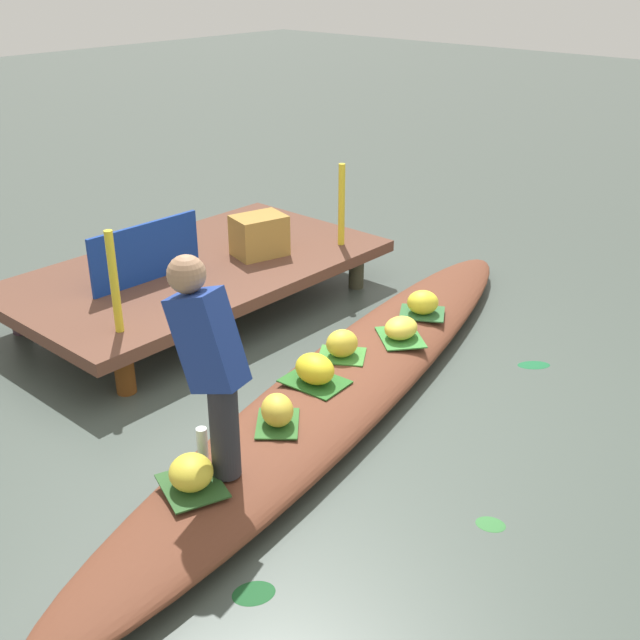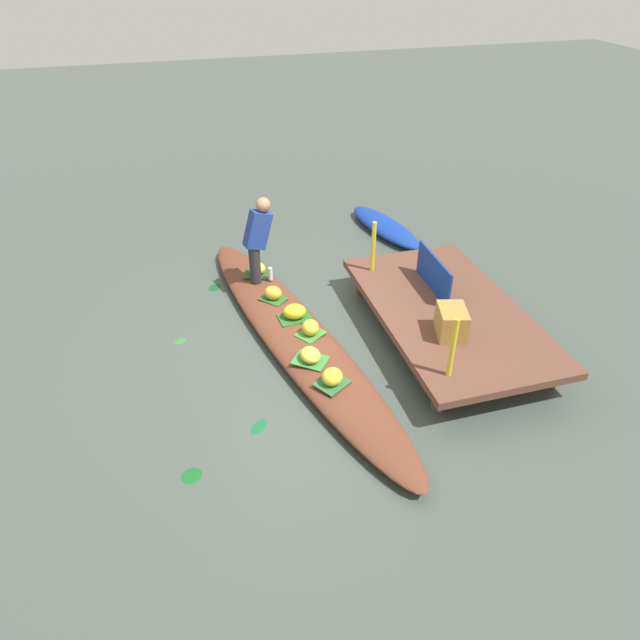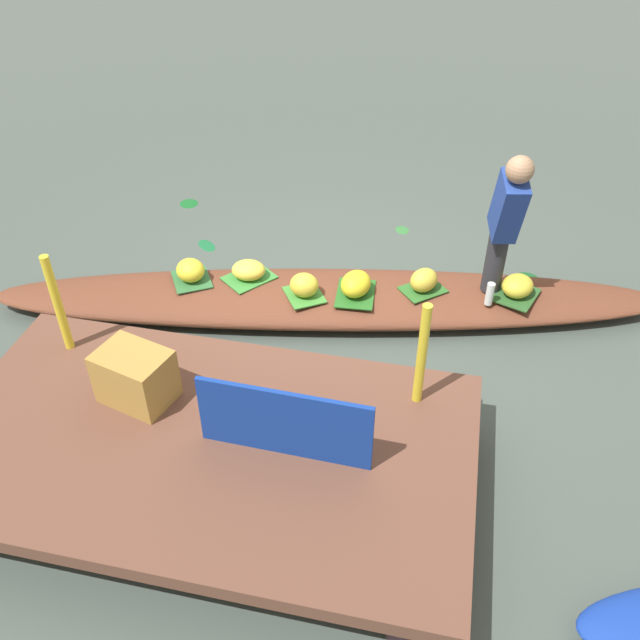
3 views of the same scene
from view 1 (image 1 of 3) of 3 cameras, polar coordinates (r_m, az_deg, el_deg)
The scene contains 24 objects.
canal_water at distance 5.47m, azimuth 1.67°, elevation -5.86°, with size 40.00×40.00×0.00m, color #424C45.
dock_platform at distance 6.79m, azimuth -8.96°, elevation 3.59°, with size 3.20×1.80×0.41m.
vendor_boat at distance 5.41m, azimuth 1.68°, elevation -4.82°, with size 5.59×0.83×0.23m, color brown.
leaf_mat_0 at distance 5.84m, azimuth 5.88°, elevation -1.26°, with size 0.39×0.30×0.01m, color #378134.
banana_bunch_0 at distance 5.80m, azimuth 5.91°, elevation -0.58°, with size 0.28×0.23×0.16m, color yellow.
leaf_mat_1 at distance 4.34m, azimuth -9.29°, elevation -11.83°, with size 0.37×0.31×0.01m, color #295325.
banana_bunch_1 at distance 4.29m, azimuth -9.37°, elevation -10.88°, with size 0.26×0.24×0.18m, color gold.
leaf_mat_2 at distance 5.23m, azimuth -0.38°, elevation -4.50°, with size 0.42×0.30×0.01m, color #266221.
banana_bunch_2 at distance 5.18m, azimuth -0.38°, elevation -3.57°, with size 0.30×0.23×0.19m, color yellow.
leaf_mat_3 at distance 6.24m, azimuth 7.44°, elevation 0.51°, with size 0.35×0.30×0.01m, color #2F6534.
banana_bunch_3 at distance 6.21m, azimuth 7.49°, elevation 1.28°, with size 0.25×0.23×0.19m, color yellow.
leaf_mat_4 at distance 5.55m, azimuth 1.60°, elevation -2.60°, with size 0.33×0.28×0.01m, color #3E8532.
banana_bunch_4 at distance 5.51m, azimuth 1.61°, elevation -1.71°, with size 0.23×0.21×0.19m, color yellow.
leaf_mat_5 at distance 4.80m, azimuth -3.11°, elevation -7.53°, with size 0.34×0.25×0.01m, color #2C6226.
banana_bunch_5 at distance 4.75m, azimuth -3.13°, elevation -6.56°, with size 0.25×0.20×0.19m, color gold.
vendor_person at distance 4.08m, azimuth -8.07°, elevation -2.71°, with size 0.26×0.45×1.24m.
water_bottle at distance 4.50m, azimuth -8.57°, elevation -8.85°, with size 0.06×0.06×0.19m, color silver.
market_banner at distance 6.40m, azimuth -12.57°, elevation 4.79°, with size 1.01×0.03×0.48m, color navy.
railing_post_west at distance 5.52m, azimuth -14.76°, elevation 2.68°, with size 0.06×0.06×0.74m, color gold.
railing_post_east at distance 7.03m, azimuth 1.58°, elevation 8.38°, with size 0.06×0.06×0.74m, color gold.
produce_crate at distance 6.85m, azimuth -4.44°, elevation 6.16°, with size 0.44×0.32×0.35m, color olive.
drifting_plant_0 at distance 6.13m, azimuth 15.30°, elevation -3.16°, with size 0.25×0.13×0.01m, color #185E32.
drifting_plant_1 at distance 4.50m, azimuth 12.32°, elevation -14.30°, with size 0.17×0.13×0.01m, color #306E34.
drifting_plant_3 at distance 4.04m, azimuth -4.85°, elevation -19.19°, with size 0.22×0.16×0.01m, color #154A20.
Camera 1 is at (-3.60, -3.00, 2.83)m, focal length 43.95 mm.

